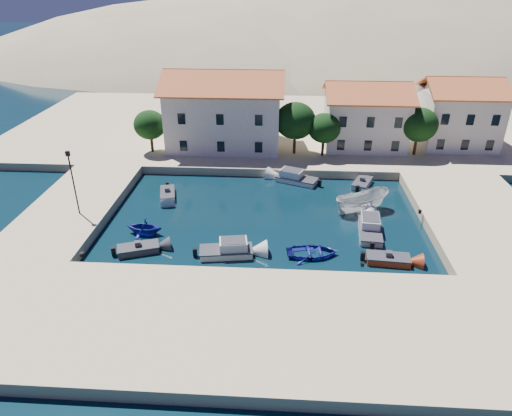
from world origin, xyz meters
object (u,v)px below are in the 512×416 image
(building_left, at_px, (225,108))
(cabin_cruiser_south, at_px, (226,250))
(rowboat_south, at_px, (312,255))
(boat_east, at_px, (361,211))
(building_right, at_px, (459,112))
(cabin_cruiser_east, at_px, (370,229))
(lamppost, at_px, (72,177))
(building_mid, at_px, (366,114))

(building_left, relative_size, cabin_cruiser_south, 3.13)
(rowboat_south, xyz_separation_m, boat_east, (5.25, 8.45, 0.00))
(building_right, height_order, boat_east, building_right)
(cabin_cruiser_east, bearing_deg, lamppost, 94.50)
(building_mid, distance_m, cabin_cruiser_east, 22.10)
(building_left, relative_size, building_mid, 1.40)
(building_mid, height_order, cabin_cruiser_east, building_mid)
(building_mid, height_order, cabin_cruiser_south, building_mid)
(building_left, height_order, cabin_cruiser_east, building_left)
(cabin_cruiser_south, height_order, boat_east, cabin_cruiser_south)
(building_left, relative_size, boat_east, 2.50)
(building_right, xyz_separation_m, rowboat_south, (-19.69, -26.36, -5.47))
(rowboat_south, relative_size, cabin_cruiser_east, 0.87)
(cabin_cruiser_south, xyz_separation_m, boat_east, (12.52, 8.85, -0.48))
(rowboat_south, distance_m, cabin_cruiser_east, 6.69)
(lamppost, relative_size, boat_east, 1.06)
(building_mid, distance_m, boat_east, 17.87)
(building_right, distance_m, lamppost, 46.98)
(boat_east, bearing_deg, rowboat_south, 123.73)
(boat_east, bearing_deg, cabin_cruiser_south, 100.83)
(cabin_cruiser_east, bearing_deg, building_right, -26.96)
(building_left, bearing_deg, building_right, 3.81)
(lamppost, bearing_deg, building_left, 60.10)
(building_mid, relative_size, boat_east, 1.79)
(lamppost, height_order, boat_east, lamppost)
(cabin_cruiser_south, bearing_deg, lamppost, 153.34)
(lamppost, xyz_separation_m, rowboat_south, (21.81, -4.36, -4.75))
(cabin_cruiser_east, bearing_deg, boat_east, 7.57)
(building_mid, distance_m, cabin_cruiser_south, 30.16)
(cabin_cruiser_south, relative_size, boat_east, 0.80)
(cabin_cruiser_east, bearing_deg, building_mid, -0.57)
(building_right, relative_size, rowboat_south, 2.18)
(building_left, distance_m, cabin_cruiser_east, 26.38)
(building_right, relative_size, lamppost, 1.52)
(building_left, relative_size, cabin_cruiser_east, 2.95)
(building_left, height_order, cabin_cruiser_south, building_left)
(building_left, bearing_deg, rowboat_south, -67.07)
(building_mid, xyz_separation_m, cabin_cruiser_east, (-2.27, -21.46, -4.75))
(building_right, relative_size, boat_east, 1.61)
(building_right, height_order, cabin_cruiser_east, building_right)
(cabin_cruiser_south, xyz_separation_m, rowboat_south, (7.27, 0.40, -0.48))
(building_left, xyz_separation_m, building_mid, (18.00, 1.00, -0.71))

